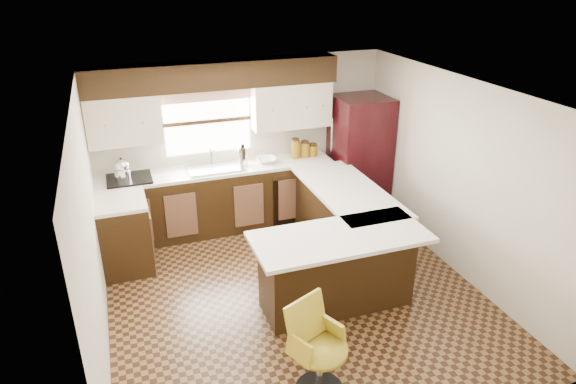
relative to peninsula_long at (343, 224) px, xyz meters
name	(u,v)px	position (x,y,z in m)	size (l,w,h in m)	color
floor	(294,293)	(-0.90, -0.62, -0.45)	(4.40, 4.40, 0.00)	#49301A
ceiling	(295,92)	(-0.90, -0.62, 1.95)	(4.40, 4.40, 0.00)	silver
wall_back	(243,141)	(-0.90, 1.58, 0.75)	(4.40, 4.40, 0.00)	beige
wall_front	(399,324)	(-0.90, -2.83, 0.75)	(4.40, 4.40, 0.00)	beige
wall_left	(90,232)	(-3.00, -0.62, 0.75)	(4.40, 4.40, 0.00)	beige
wall_right	(457,177)	(1.20, -0.62, 0.75)	(4.40, 4.40, 0.00)	beige
base_cab_back	(220,200)	(-1.35, 1.28, 0.00)	(3.30, 0.60, 0.90)	black
base_cab_left	(125,236)	(-2.70, 0.62, 0.00)	(0.60, 0.70, 0.90)	black
counter_back	(218,170)	(-1.35, 1.28, 0.47)	(3.30, 0.60, 0.04)	silver
counter_left	(120,202)	(-2.70, 0.62, 0.47)	(0.60, 0.70, 0.04)	silver
soffit	(214,75)	(-1.30, 1.40, 1.77)	(3.40, 0.35, 0.36)	black
upper_cab_left	(123,120)	(-2.52, 1.40, 1.27)	(0.94, 0.35, 0.64)	beige
upper_cab_right	(291,105)	(-0.22, 1.40, 1.27)	(1.14, 0.35, 0.64)	beige
window_pane	(208,121)	(-1.40, 1.56, 1.10)	(1.20, 0.02, 0.90)	white
valance	(206,94)	(-1.40, 1.52, 1.49)	(1.30, 0.06, 0.18)	#D19B93
sink	(215,168)	(-1.40, 1.25, 0.51)	(0.75, 0.45, 0.03)	#B2B2B7
dishwasher	(292,199)	(-0.35, 0.99, -0.02)	(0.58, 0.03, 0.78)	black
cooktop	(129,179)	(-2.55, 1.25, 0.51)	(0.58, 0.50, 0.03)	black
peninsula_long	(343,224)	(0.00, 0.00, 0.00)	(0.60, 1.95, 0.90)	black
peninsula_return	(337,270)	(-0.53, -0.97, 0.00)	(1.65, 0.60, 0.90)	black
counter_pen_long	(348,191)	(0.05, 0.00, 0.47)	(0.84, 1.95, 0.04)	silver
counter_pen_return	(340,237)	(-0.55, -1.06, 0.47)	(1.89, 0.84, 0.04)	silver
refrigerator	(359,156)	(0.79, 1.15, 0.46)	(0.78, 0.74, 1.81)	black
bar_chair	(320,352)	(-1.20, -2.13, 0.00)	(0.48, 0.48, 0.91)	gold
kettle	(122,168)	(-2.62, 1.26, 0.67)	(0.22, 0.22, 0.30)	silver
percolator	(243,156)	(-0.98, 1.28, 0.63)	(0.13, 0.13, 0.27)	silver
mixing_bowl	(267,160)	(-0.63, 1.27, 0.53)	(0.28, 0.28, 0.07)	white
canister_large	(295,149)	(-0.19, 1.30, 0.63)	(0.13, 0.13, 0.27)	brown
canister_med	(305,150)	(-0.04, 1.30, 0.60)	(0.14, 0.14, 0.22)	brown
canister_small	(313,151)	(0.09, 1.30, 0.58)	(0.14, 0.14, 0.16)	brown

